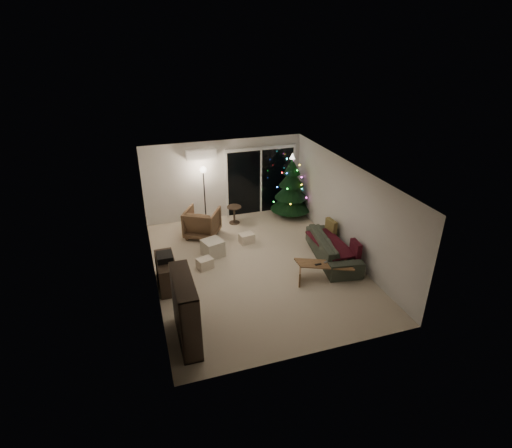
{
  "coord_description": "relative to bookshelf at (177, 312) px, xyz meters",
  "views": [
    {
      "loc": [
        -2.66,
        -8.32,
        5.47
      ],
      "look_at": [
        0.1,
        0.3,
        1.05
      ],
      "focal_mm": 28.0,
      "sensor_mm": 36.0,
      "label": 1
    }
  ],
  "objects": [
    {
      "name": "sofa_throw",
      "position": [
        4.2,
        1.89,
        -0.23
      ],
      "size": [
        0.69,
        1.59,
        0.05
      ],
      "primitive_type": "cube",
      "color": "#501421",
      "rests_on": "sofa"
    },
    {
      "name": "bookshelf",
      "position": [
        0.0,
        0.0,
        0.0
      ],
      "size": [
        0.75,
        1.43,
        1.38
      ],
      "primitive_type": null,
      "rotation": [
        0.0,
        0.0,
        0.31
      ],
      "color": "#2D231B",
      "rests_on": "floor"
    },
    {
      "name": "armchair",
      "position": [
        1.28,
        4.22,
        -0.27
      ],
      "size": [
        1.25,
        1.26,
        0.85
      ],
      "primitive_type": "imported",
      "rotation": [
        0.0,
        0.0,
        2.63
      ],
      "color": "brown",
      "rests_on": "floor"
    },
    {
      "name": "sofa",
      "position": [
        4.3,
        1.89,
        -0.37
      ],
      "size": [
        1.19,
        2.32,
        0.65
      ],
      "primitive_type": "imported",
      "rotation": [
        0.0,
        0.0,
        1.42
      ],
      "color": "black",
      "rests_on": "floor"
    },
    {
      "name": "coffee_table",
      "position": [
        3.64,
        1.12,
        -0.49
      ],
      "size": [
        1.35,
        0.95,
        0.41
      ],
      "primitive_type": null,
      "rotation": [
        0.0,
        0.0,
        -0.43
      ],
      "color": "olive",
      "rests_on": "floor"
    },
    {
      "name": "room",
      "position": [
        2.71,
        3.63,
        0.32
      ],
      "size": [
        6.5,
        7.51,
        2.6
      ],
      "color": "beige",
      "rests_on": "ground"
    },
    {
      "name": "cushion_a",
      "position": [
        4.55,
        2.54,
        -0.11
      ],
      "size": [
        0.16,
        0.43,
        0.42
      ],
      "primitive_type": "cube",
      "rotation": [
        0.0,
        0.0,
        0.09
      ],
      "color": "olive",
      "rests_on": "sofa"
    },
    {
      "name": "christmas_tree",
      "position": [
        4.27,
        4.77,
        0.35
      ],
      "size": [
        1.42,
        1.42,
        2.08
      ],
      "primitive_type": "cone",
      "rotation": [
        0.0,
        0.0,
        0.1
      ],
      "color": "black",
      "rests_on": "floor"
    },
    {
      "name": "cardboard_box_b",
      "position": [
        2.39,
        3.43,
        -0.55
      ],
      "size": [
        0.44,
        0.36,
        0.28
      ],
      "primitive_type": "cube",
      "rotation": [
        0.0,
        0.0,
        0.17
      ],
      "color": "white",
      "rests_on": "floor"
    },
    {
      "name": "floor_lamp",
      "position": [
        1.53,
        4.97,
        0.21
      ],
      "size": [
        0.29,
        0.29,
        1.8
      ],
      "primitive_type": "cylinder",
      "color": "black",
      "rests_on": "floor"
    },
    {
      "name": "side_table",
      "position": [
        2.39,
        4.78,
        -0.41
      ],
      "size": [
        0.47,
        0.47,
        0.56
      ],
      "primitive_type": "cylinder",
      "rotation": [
        0.0,
        0.0,
        -0.05
      ],
      "color": "#2D231B",
      "rests_on": "floor"
    },
    {
      "name": "cardboard_box_a",
      "position": [
        0.99,
        2.45,
        -0.56
      ],
      "size": [
        0.45,
        0.39,
        0.27
      ],
      "primitive_type": "cube",
      "rotation": [
        0.0,
        0.0,
        0.32
      ],
      "color": "white",
      "rests_on": "floor"
    },
    {
      "name": "stereo",
      "position": [
        0.0,
        1.97,
        0.08
      ],
      "size": [
        0.35,
        0.42,
        0.15
      ],
      "primitive_type": "cube",
      "color": "black",
      "rests_on": "media_cabinet"
    },
    {
      "name": "remote_b",
      "position": [
        3.74,
        1.17,
        -0.28
      ],
      "size": [
        0.16,
        0.09,
        0.02
      ],
      "primitive_type": "cube",
      "rotation": [
        0.0,
        0.0,
        0.35
      ],
      "color": "slate",
      "rests_on": "coffee_table"
    },
    {
      "name": "remote_a",
      "position": [
        3.49,
        1.12,
        -0.28
      ],
      "size": [
        0.16,
        0.05,
        0.02
      ],
      "primitive_type": "cube",
      "color": "black",
      "rests_on": "coffee_table"
    },
    {
      "name": "cushion_b",
      "position": [
        4.55,
        1.24,
        -0.11
      ],
      "size": [
        0.16,
        0.43,
        0.42
      ],
      "primitive_type": "cube",
      "rotation": [
        0.0,
        0.0,
        -0.07
      ],
      "color": "#501421",
      "rests_on": "sofa"
    },
    {
      "name": "ottoman",
      "position": [
        1.32,
        3.01,
        -0.47
      ],
      "size": [
        0.62,
        0.62,
        0.45
      ],
      "primitive_type": "cube",
      "rotation": [
        0.0,
        0.0,
        0.3
      ],
      "color": "beige",
      "rests_on": "floor"
    },
    {
      "name": "media_cabinet",
      "position": [
        0.0,
        1.97,
        -0.34
      ],
      "size": [
        0.43,
        1.12,
        0.7
      ],
      "primitive_type": "cube",
      "rotation": [
        0.0,
        0.0,
        0.01
      ],
      "color": "#2D231B",
      "rests_on": "floor"
    }
  ]
}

